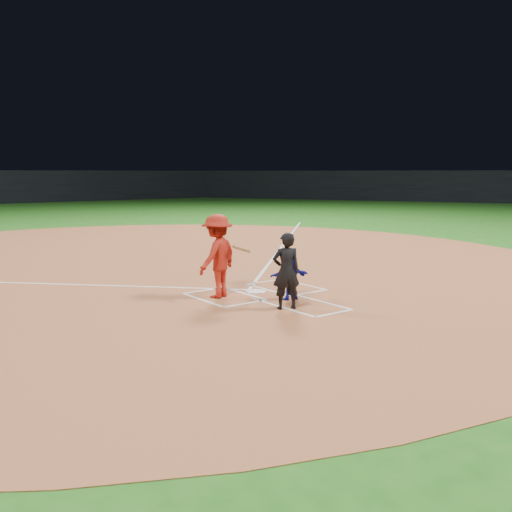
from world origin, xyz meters
TOP-DOWN VIEW (x-y plane):
  - ground at (0.00, 0.00)m, footprint 120.00×120.00m
  - home_plate_dirt at (0.00, 6.00)m, footprint 28.00×28.00m
  - stadium_wall_right at (42.00, 24.00)m, footprint 31.04×52.56m
  - home_plate at (0.00, 0.00)m, footprint 0.60×0.60m
  - catcher at (0.14, -1.19)m, footprint 1.04×0.52m
  - umpire at (-0.56, -1.85)m, footprint 0.73×0.61m
  - chalk_markings at (0.00, 5.29)m, footprint 28.35×17.32m
  - batter_at_plate at (-1.11, 0.07)m, footprint 1.73×1.20m

SIDE VIEW (x-z plane):
  - ground at x=0.00m, z-range 0.00..0.00m
  - home_plate_dirt at x=0.00m, z-range 0.00..0.01m
  - chalk_markings at x=0.00m, z-range 0.01..0.02m
  - home_plate at x=0.00m, z-range 0.01..0.03m
  - catcher at x=0.14m, z-range 0.01..1.09m
  - umpire at x=-0.56m, z-range 0.01..1.71m
  - batter_at_plate at x=-1.11m, z-range 0.01..2.02m
  - stadium_wall_right at x=42.00m, z-range 0.00..3.20m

